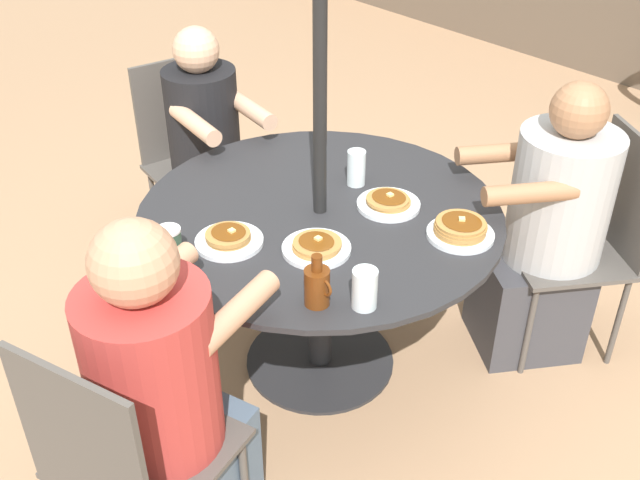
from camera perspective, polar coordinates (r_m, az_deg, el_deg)
The scene contains 17 objects.
ground_plane at distance 3.04m, azimuth 0.00°, elevation -9.20°, with size 12.00×12.00×0.00m, color tan.
patio_table at distance 2.68m, azimuth 0.00°, elevation -0.19°, with size 1.28×1.28×0.71m.
umbrella_pole at distance 2.42m, azimuth 0.00°, elevation 10.56°, with size 0.05×0.05×2.24m, color black.
patio_chair_north at distance 3.51m, azimuth -9.76°, elevation 6.82°, with size 0.47×0.47×0.90m.
diner_north at distance 3.36m, azimuth -8.45°, elevation 5.87°, with size 0.53×0.36×1.12m.
patio_chair_east at distance 2.11m, azimuth -14.79°, elevation -15.62°, with size 0.54×0.54×0.90m.
diner_east at distance 2.18m, azimuth -11.70°, elevation -12.43°, with size 0.48×0.58×1.15m.
patio_chair_south at distance 3.03m, azimuth 19.91°, elevation 0.49°, with size 0.59×0.59×0.90m.
diner_south at distance 2.96m, azimuth 16.84°, elevation 0.20°, with size 0.57×0.61×1.13m.
pancake_plate_a at distance 2.39m, azimuth -0.27°, elevation -0.54°, with size 0.22×0.22×0.05m.
pancake_plate_b at distance 2.50m, azimuth 10.65°, elevation 0.79°, with size 0.22×0.22×0.07m.
pancake_plate_c at distance 2.63m, azimuth 5.24°, elevation 2.85°, with size 0.22×0.22×0.05m.
pancake_plate_d at distance 2.44m, azimuth -6.96°, elevation 0.10°, with size 0.22×0.22×0.06m.
syrup_bottle at distance 2.15m, azimuth -0.21°, elevation -3.48°, with size 0.10×0.08×0.17m.
coffee_cup at distance 2.39m, azimuth -11.39°, elevation -0.26°, with size 0.08×0.08×0.11m.
drinking_glass_a at distance 2.14m, azimuth 3.42°, elevation -3.73°, with size 0.07×0.07×0.12m, color silver.
drinking_glass_b at distance 2.74m, azimuth 2.78°, elevation 5.52°, with size 0.07×0.07×0.13m, color silver.
Camera 1 is at (1.67, -1.47, 2.08)m, focal length 42.00 mm.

